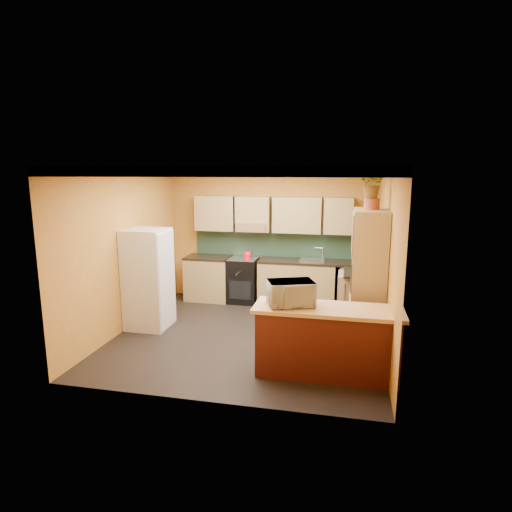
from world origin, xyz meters
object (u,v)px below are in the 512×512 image
Objects in this scene: pantry at (368,281)px; microwave at (291,293)px; stove at (243,280)px; breakfast_bar at (327,343)px; fridge at (148,279)px; base_cabinets_back at (273,282)px.

pantry is 3.61× the size of microwave.
breakfast_bar is at bearing -57.98° from stove.
fridge is 2.92× the size of microwave.
pantry is 1.17× the size of breakfast_bar.
fridge reaches higher than base_cabinets_back.
fridge is (-1.86, -1.75, 0.41)m from base_cabinets_back.
stove is at bearing 93.58° from microwave.
fridge is at bearing -125.12° from stove.
pantry is (1.74, -1.89, 0.61)m from base_cabinets_back.
stove is at bearing -180.00° from base_cabinets_back.
fridge reaches higher than microwave.
stove is 3.46m from breakfast_bar.
base_cabinets_back and breakfast_bar have the same top height.
breakfast_bar is at bearing -21.00° from fridge.
microwave is at bearing -24.50° from fridge.
base_cabinets_back is 3.17m from breakfast_bar.
pantry reaches higher than microwave.
breakfast_bar is 0.81m from microwave.
microwave is (1.35, -2.93, 0.64)m from stove.
fridge is at bearing 134.36° from microwave.
stove reaches higher than breakfast_bar.
breakfast_bar is at bearing -67.60° from base_cabinets_back.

